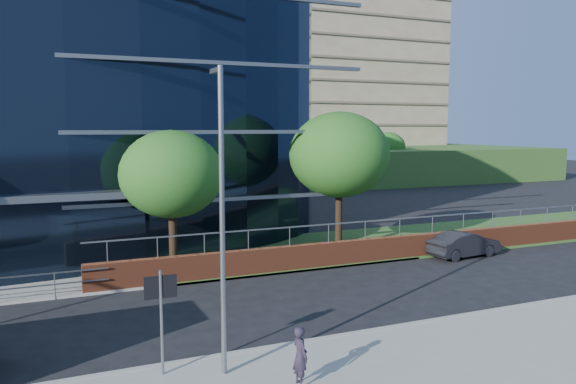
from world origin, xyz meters
name	(u,v)px	position (x,y,z in m)	size (l,w,h in m)	color
grass_verge	(447,236)	(24.00, 11.00, 0.06)	(36.00, 8.00, 0.12)	#2D511E
retaining_wall	(432,244)	(20.00, 7.30, 0.61)	(34.00, 0.40, 2.11)	brown
apartment_block	(279,95)	(32.00, 57.21, 11.11)	(60.00, 42.00, 30.00)	#2D511E
street_sign	(161,300)	(4.50, -1.59, 2.15)	(0.85, 0.09, 2.80)	slate
tree_far_c	(171,174)	(7.00, 9.00, 4.54)	(4.62, 4.62, 6.51)	black
tree_far_d	(339,155)	(16.00, 10.00, 5.19)	(5.28, 5.28, 7.44)	black
tree_dist_e	(271,147)	(24.00, 40.00, 4.54)	(4.62, 4.62, 6.51)	black
tree_dist_f	(388,147)	(40.00, 42.00, 4.21)	(4.29, 4.29, 6.05)	black
streetlight_east	(222,213)	(6.00, -2.17, 4.44)	(0.15, 0.77, 8.00)	slate
parked_car	(464,244)	(21.41, 6.50, 0.66)	(1.39, 3.99, 1.31)	black
pedestrian	(300,356)	(7.57, -3.59, 0.91)	(0.55, 0.36, 1.52)	#231C2A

